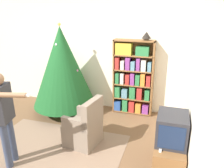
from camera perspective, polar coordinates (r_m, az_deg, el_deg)
ground_plane at (r=4.01m, az=-11.94°, el=-18.11°), size 14.00×14.00×0.00m
wall_back at (r=5.33m, az=-1.84°, el=7.29°), size 8.00×0.10×2.60m
wall_right at (r=3.00m, az=21.87°, el=-3.93°), size 0.10×8.00×2.60m
area_rug at (r=4.18m, az=-15.78°, el=-16.70°), size 2.50×1.80×0.01m
bookshelf at (r=5.07m, az=5.45°, el=1.42°), size 0.92×0.26×1.75m
tv_stand at (r=3.66m, az=14.73°, el=-17.58°), size 0.45×0.85×0.50m
television at (r=3.40m, az=15.42°, el=-11.15°), size 0.44×0.53×0.45m
game_remote at (r=3.31m, az=12.53°, el=-16.30°), size 0.04×0.12×0.02m
christmas_tree at (r=5.14m, az=-12.81°, el=4.38°), size 1.45×1.45×2.11m
armchair at (r=4.11m, az=-7.20°, el=-11.43°), size 0.65×0.65×0.92m
standing_person at (r=3.69m, az=-26.30°, el=-6.86°), size 0.70×0.46×1.54m
table_lamp at (r=4.83m, az=9.00°, el=12.41°), size 0.20×0.20×0.18m
book_pile_near_tree at (r=5.01m, az=-9.69°, el=-9.44°), size 0.20×0.15×0.05m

